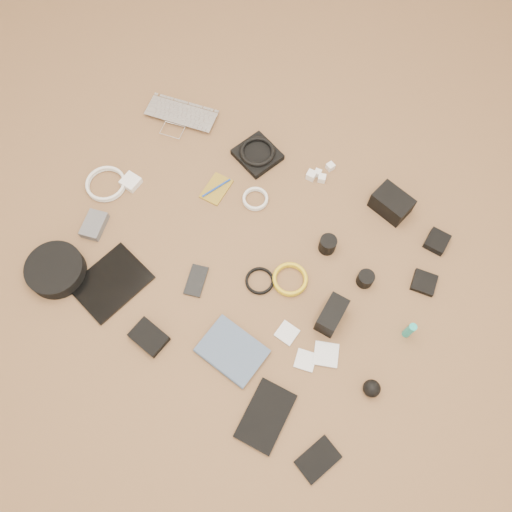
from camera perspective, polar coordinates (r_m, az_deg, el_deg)
The scene contains 33 objects.
laptop at distance 2.19m, azimuth -8.94°, elevation 14.93°, with size 0.30×0.21×0.02m, color silver.
headphone_pouch at distance 2.06m, azimuth 0.16°, elevation 11.50°, with size 0.16×0.15×0.03m, color black.
headphones at distance 2.04m, azimuth 0.16°, elevation 11.87°, with size 0.14×0.14×0.02m, color black.
charger_a at distance 2.05m, azimuth 8.49°, elevation 10.09°, with size 0.03×0.03×0.03m, color white.
charger_b at distance 2.02m, azimuth 6.33°, elevation 9.16°, with size 0.03×0.03×0.03m, color white.
charger_c at distance 2.02m, azimuth 7.54°, elevation 8.80°, with size 0.03×0.03×0.03m, color white.
charger_d at distance 2.03m, azimuth 7.07°, elevation 9.41°, with size 0.03×0.03×0.02m, color white.
dslr_camera at distance 1.98m, azimuth 15.23°, elevation 5.83°, with size 0.14×0.10×0.08m, color black.
lens_pouch at distance 1.99m, azimuth 19.97°, elevation 1.58°, with size 0.08×0.09×0.03m, color black.
notebook_olive at distance 1.99m, azimuth -4.55°, elevation 7.65°, with size 0.08×0.13×0.01m, color olive.
pen_blue at distance 1.99m, azimuth -4.56°, elevation 7.76°, with size 0.01×0.01×0.13m, color #123599.
cable_white_a at distance 1.96m, azimuth -0.08°, elevation 6.46°, with size 0.10×0.10×0.01m, color white.
lens_a at distance 1.86m, azimuth 8.19°, elevation 1.31°, with size 0.06×0.06×0.07m, color black.
lens_b at distance 1.84m, azimuth 12.39°, elevation -2.57°, with size 0.06×0.06×0.05m, color black.
card_reader at distance 1.91m, azimuth 18.65°, elevation -2.90°, with size 0.08×0.08×0.02m, color black.
power_brick at distance 2.05m, azimuth -14.11°, elevation 8.22°, with size 0.07×0.07×0.03m, color white.
cable_white_b at distance 2.08m, azimuth -16.73°, elevation 7.80°, with size 0.16×0.16×0.01m, color white.
cable_black at distance 1.82m, azimuth 0.42°, elevation -2.90°, with size 0.10×0.10×0.01m, color black.
cable_yellow at distance 1.82m, azimuth 3.89°, elevation -2.75°, with size 0.13×0.13×0.01m, color gold.
flash at distance 1.75m, azimuth 8.64°, elevation -6.69°, with size 0.07×0.13×0.09m, color black.
lens_cleaner at distance 1.80m, azimuth 17.12°, elevation -8.13°, with size 0.03×0.03×0.09m, color teal.
battery_charger at distance 1.99m, azimuth -18.01°, elevation 3.39°, with size 0.07×0.11×0.03m, color #55555A.
tablet at distance 1.89m, azimuth -16.21°, elevation -2.94°, with size 0.20×0.25×0.01m, color black.
phone at distance 1.83m, azimuth -6.85°, elevation -2.81°, with size 0.06×0.12×0.01m, color black.
filter_case_left at distance 1.76m, azimuth 3.56°, elevation -8.78°, with size 0.07×0.07×0.01m, color silver.
filter_case_mid at distance 1.75m, azimuth 5.65°, elevation -11.79°, with size 0.07×0.07×0.01m, color silver.
filter_case_right at distance 1.76m, azimuth 8.01°, elevation -11.08°, with size 0.08×0.08×0.01m, color silver.
air_blower at distance 1.74m, azimuth 13.09°, elevation -14.52°, with size 0.06×0.06×0.06m, color black.
headphone_case at distance 1.95m, azimuth -21.91°, elevation -1.48°, with size 0.21×0.21×0.06m, color black.
drive_case at distance 1.78m, azimuth -12.13°, elevation -9.04°, with size 0.12×0.09×0.03m, color black.
paperback at distance 1.73m, azimuth -4.43°, elevation -12.84°, with size 0.16×0.21×0.02m, color #435672.
notebook_black_a at distance 1.71m, azimuth 1.11°, elevation -17.80°, with size 0.13×0.21×0.02m, color black.
notebook_black_b at distance 1.71m, azimuth 7.10°, elevation -22.07°, with size 0.09×0.13×0.01m, color black.
Camera 1 is at (0.42, -0.59, 1.71)m, focal length 35.00 mm.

